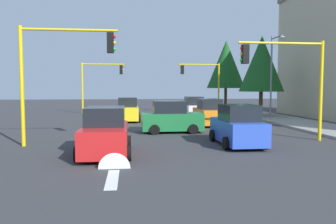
% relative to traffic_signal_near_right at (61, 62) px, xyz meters
% --- Properties ---
extents(ground_plane, '(120.00, 120.00, 0.00)m').
position_rel_traffic_signal_near_right_xyz_m(ground_plane, '(-6.00, 5.70, -4.01)').
color(ground_plane, '#353538').
extents(sidewalk_kerb, '(80.00, 4.00, 0.15)m').
position_rel_traffic_signal_near_right_xyz_m(sidewalk_kerb, '(-11.00, 16.20, -3.93)').
color(sidewalk_kerb, gray).
rests_on(sidewalk_kerb, ground).
extents(lane_arrow_near, '(2.40, 1.10, 1.10)m').
position_rel_traffic_signal_near_right_xyz_m(lane_arrow_near, '(5.51, 2.70, -4.00)').
color(lane_arrow_near, silver).
rests_on(lane_arrow_near, ground).
extents(traffic_signal_near_right, '(0.36, 4.59, 5.66)m').
position_rel_traffic_signal_near_right_xyz_m(traffic_signal_near_right, '(0.00, 0.00, 0.00)').
color(traffic_signal_near_right, yellow).
rests_on(traffic_signal_near_right, ground).
extents(traffic_signal_far_right, '(0.36, 4.59, 5.47)m').
position_rel_traffic_signal_near_right_xyz_m(traffic_signal_far_right, '(-20.00, 0.03, -0.13)').
color(traffic_signal_far_right, yellow).
rests_on(traffic_signal_far_right, ground).
extents(traffic_signal_far_left, '(0.36, 4.59, 5.51)m').
position_rel_traffic_signal_near_right_xyz_m(traffic_signal_far_left, '(-20.00, 11.37, -0.10)').
color(traffic_signal_far_left, yellow).
rests_on(traffic_signal_far_left, ground).
extents(traffic_signal_near_left, '(0.36, 4.59, 5.20)m').
position_rel_traffic_signal_near_right_xyz_m(traffic_signal_near_left, '(0.00, 11.32, -0.30)').
color(traffic_signal_near_left, yellow).
rests_on(traffic_signal_near_left, ground).
extents(street_lamp_curbside, '(2.15, 0.28, 7.00)m').
position_rel_traffic_signal_near_right_xyz_m(street_lamp_curbside, '(-9.61, 14.90, 0.34)').
color(street_lamp_curbside, slate).
rests_on(street_lamp_curbside, ground).
extents(tree_roadside_far, '(4.73, 4.73, 8.66)m').
position_rel_traffic_signal_near_right_xyz_m(tree_roadside_far, '(-24.00, 15.20, 1.69)').
color(tree_roadside_far, brown).
rests_on(tree_roadside_far, ground).
extents(tree_roadside_mid, '(4.22, 4.22, 7.71)m').
position_rel_traffic_signal_near_right_xyz_m(tree_roadside_mid, '(-14.00, 15.70, 1.05)').
color(tree_roadside_mid, brown).
rests_on(tree_roadside_mid, ground).
extents(car_green, '(2.02, 3.75, 1.98)m').
position_rel_traffic_signal_near_right_xyz_m(car_green, '(-4.00, 5.81, -3.11)').
color(car_green, '#1E7238').
rests_on(car_green, ground).
extents(car_white, '(4.11, 1.95, 1.98)m').
position_rel_traffic_signal_near_right_xyz_m(car_white, '(-13.89, 9.13, -3.11)').
color(car_white, white).
rests_on(car_white, ground).
extents(car_orange, '(4.05, 1.96, 1.98)m').
position_rel_traffic_signal_near_right_xyz_m(car_orange, '(-7.68, 9.08, -3.11)').
color(car_orange, orange).
rests_on(car_orange, ground).
extents(car_yellow, '(3.75, 2.03, 1.98)m').
position_rel_traffic_signal_near_right_xyz_m(car_yellow, '(-11.39, 3.07, -3.11)').
color(car_yellow, yellow).
rests_on(car_yellow, ground).
extents(car_red, '(4.13, 2.12, 1.98)m').
position_rel_traffic_signal_near_right_xyz_m(car_red, '(2.44, 2.22, -3.11)').
color(car_red, red).
rests_on(car_red, ground).
extents(car_blue, '(3.98, 2.04, 1.98)m').
position_rel_traffic_signal_near_right_xyz_m(car_blue, '(0.89, 8.42, -3.11)').
color(car_blue, blue).
rests_on(car_blue, ground).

